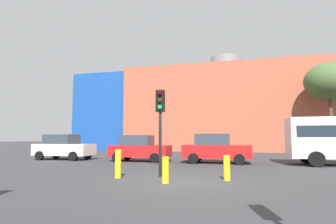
# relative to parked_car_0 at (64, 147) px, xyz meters

# --- Properties ---
(ground_plane) EXTENTS (200.00, 200.00, 0.00)m
(ground_plane) POSITION_rel_parked_car_0_xyz_m (10.38, -7.58, -0.90)
(ground_plane) COLOR #38383A
(building_backdrop) EXTENTS (39.62, 11.40, 12.32)m
(building_backdrop) POSITION_rel_parked_car_0_xyz_m (10.89, 19.25, 4.26)
(building_backdrop) COLOR #B2563D
(building_backdrop) RESTS_ON ground_plane
(parked_car_0) EXTENTS (4.20, 2.06, 1.82)m
(parked_car_0) POSITION_rel_parked_car_0_xyz_m (0.00, 0.00, 0.00)
(parked_car_0) COLOR white
(parked_car_0) RESTS_ON ground_plane
(parked_car_1) EXTENTS (4.01, 1.97, 1.74)m
(parked_car_1) POSITION_rel_parked_car_0_xyz_m (5.86, -0.00, -0.04)
(parked_car_1) COLOR red
(parked_car_1) RESTS_ON ground_plane
(parked_car_2) EXTENTS (4.19, 2.05, 1.82)m
(parked_car_2) POSITION_rel_parked_car_0_xyz_m (10.97, -0.00, -0.00)
(parked_car_2) COLOR red
(parked_car_2) RESTS_ON ground_plane
(traffic_light_island) EXTENTS (0.38, 0.38, 3.52)m
(traffic_light_island) POSITION_rel_parked_car_0_xyz_m (9.29, -6.77, 1.69)
(traffic_light_island) COLOR black
(traffic_light_island) RESTS_ON ground_plane
(bare_tree_0) EXTENTS (4.40, 4.40, 8.66)m
(bare_tree_0) POSITION_rel_parked_car_0_xyz_m (20.72, 10.88, 5.96)
(bare_tree_0) COLOR brown
(bare_tree_0) RESTS_ON ground_plane
(bollard_yellow_0) EXTENTS (0.24, 0.24, 0.91)m
(bollard_yellow_0) POSITION_rel_parked_car_0_xyz_m (11.94, -7.05, -0.45)
(bollard_yellow_0) COLOR yellow
(bollard_yellow_0) RESTS_ON ground_plane
(bollard_yellow_1) EXTENTS (0.24, 0.24, 0.91)m
(bollard_yellow_1) POSITION_rel_parked_car_0_xyz_m (9.91, -8.22, -0.45)
(bollard_yellow_1) COLOR yellow
(bollard_yellow_1) RESTS_ON ground_plane
(bollard_yellow_2) EXTENTS (0.24, 0.24, 1.10)m
(bollard_yellow_2) POSITION_rel_parked_car_0_xyz_m (7.79, -7.47, -0.35)
(bollard_yellow_2) COLOR yellow
(bollard_yellow_2) RESTS_ON ground_plane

